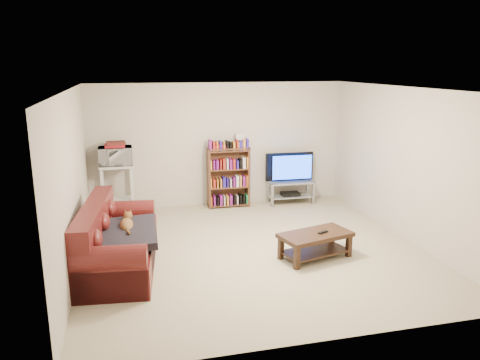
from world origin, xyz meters
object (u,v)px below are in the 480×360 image
object	(u,v)px
tv_stand	(290,188)
sofa	(114,245)
coffee_table	(315,241)
bookshelf	(228,176)

from	to	relation	value
tv_stand	sofa	bearing A→B (deg)	-143.55
coffee_table	bookshelf	xyz separation A→B (m)	(-0.68, 2.76, 0.35)
tv_stand	bookshelf	world-z (taller)	bookshelf
sofa	bookshelf	bearing A→B (deg)	54.40
sofa	tv_stand	bearing A→B (deg)	40.64
sofa	coffee_table	world-z (taller)	sofa
coffee_table	tv_stand	xyz separation A→B (m)	(0.58, 2.70, 0.05)
sofa	tv_stand	distance (m)	4.13
tv_stand	bookshelf	size ratio (longest dim) A/B	0.78
sofa	tv_stand	xyz separation A→B (m)	(3.40, 2.34, -0.01)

